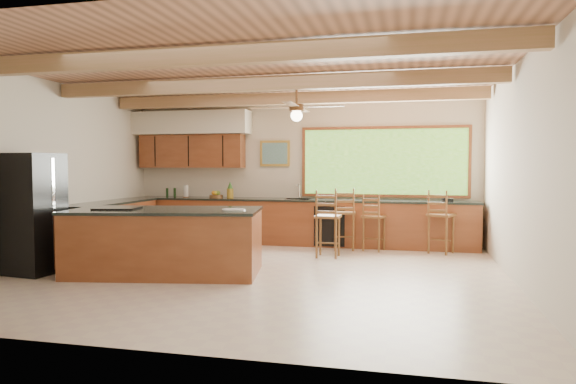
# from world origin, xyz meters

# --- Properties ---
(ground) EXTENTS (7.20, 7.20, 0.00)m
(ground) POSITION_xyz_m (0.00, 0.00, 0.00)
(ground) COLOR beige
(ground) RESTS_ON ground
(room_shell) EXTENTS (7.27, 6.54, 3.02)m
(room_shell) POSITION_xyz_m (-0.17, 0.65, 2.21)
(room_shell) COLOR beige
(room_shell) RESTS_ON ground
(counter_run) EXTENTS (7.12, 3.10, 1.26)m
(counter_run) POSITION_xyz_m (-0.82, 2.52, 0.46)
(counter_run) COLOR brown
(counter_run) RESTS_ON ground
(island) EXTENTS (2.93, 1.75, 0.98)m
(island) POSITION_xyz_m (-1.30, -0.30, 0.48)
(island) COLOR brown
(island) RESTS_ON ground
(refrigerator) EXTENTS (0.76, 0.74, 1.78)m
(refrigerator) POSITION_xyz_m (-3.22, -0.71, 0.89)
(refrigerator) COLOR black
(refrigerator) RESTS_ON ground
(bar_stool_a) EXTENTS (0.43, 0.43, 1.18)m
(bar_stool_a) POSITION_xyz_m (0.82, 1.54, 0.70)
(bar_stool_a) COLOR brown
(bar_stool_a) RESTS_ON ground
(bar_stool_b) EXTENTS (0.48, 0.48, 1.18)m
(bar_stool_b) POSITION_xyz_m (1.00, 2.39, 0.70)
(bar_stool_b) COLOR brown
(bar_stool_b) RESTS_ON ground
(bar_stool_c) EXTENTS (0.47, 0.47, 1.06)m
(bar_stool_c) POSITION_xyz_m (1.56, 2.39, 0.63)
(bar_stool_c) COLOR brown
(bar_stool_c) RESTS_ON ground
(bar_stool_d) EXTENTS (0.55, 0.55, 1.16)m
(bar_stool_d) POSITION_xyz_m (2.77, 2.39, 0.69)
(bar_stool_d) COLOR brown
(bar_stool_d) RESTS_ON ground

